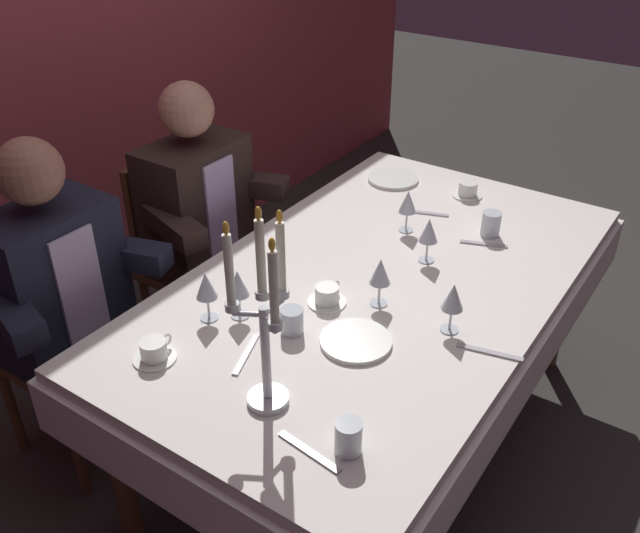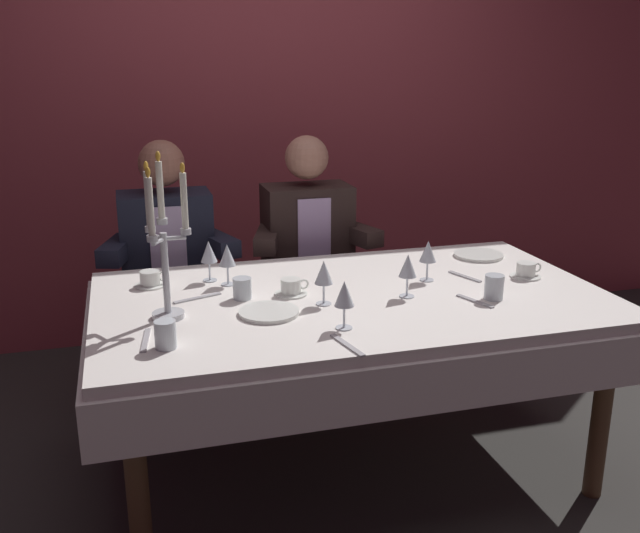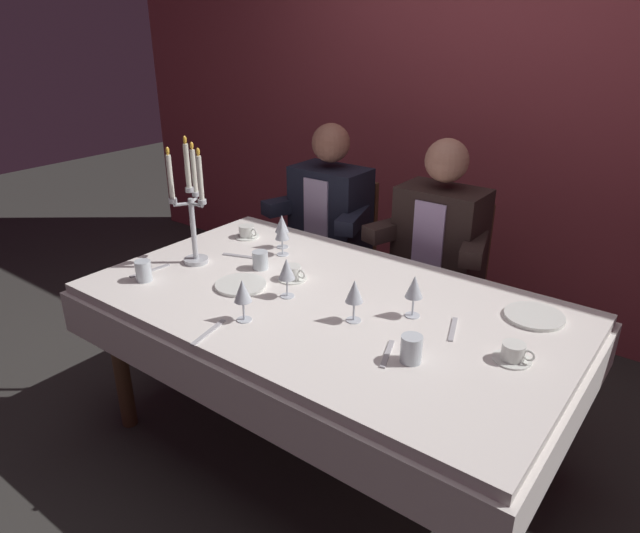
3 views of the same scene
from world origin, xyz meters
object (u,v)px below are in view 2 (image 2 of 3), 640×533
Objects in this scene: wine_glass_3 at (428,253)px; dinner_plate_0 at (478,255)px; water_tumbler_1 at (165,335)px; coffee_cup_1 at (291,288)px; candelabra at (164,246)px; dining_table at (352,323)px; seated_diner_0 at (167,248)px; water_tumbler_0 at (242,288)px; coffee_cup_0 at (526,271)px; coffee_cup_2 at (150,279)px; wine_glass_0 at (408,267)px; seated_diner_1 at (307,238)px; wine_glass_1 at (344,295)px; wine_glass_2 at (209,253)px; wine_glass_5 at (227,257)px; water_tumbler_2 at (494,287)px; dinner_plate_1 at (269,312)px; wine_glass_4 at (324,273)px.

dinner_plate_0 is at bearing 35.23° from wine_glass_3.
coffee_cup_1 is at bearing 38.34° from water_tumbler_1.
candelabra is 3.48× the size of wine_glass_3.
dining_table is 1.56× the size of seated_diner_0.
water_tumbler_0 is 0.61× the size of coffee_cup_0.
coffee_cup_2 is at bearing 157.05° from dining_table.
dinner_plate_0 is 1.43m from coffee_cup_2.
candelabra reaches higher than coffee_cup_1.
wine_glass_0 is at bearing -23.15° from coffee_cup_2.
coffee_cup_0 is at bearing -51.85° from seated_diner_1.
candelabra is 4.32× the size of coffee_cup_1.
wine_glass_1 is 1.00× the size of wine_glass_2.
water_tumbler_1 is (-0.90, -0.24, -0.07)m from wine_glass_0.
coffee_cup_1 is (-0.56, -0.02, -0.09)m from wine_glass_3.
coffee_cup_0 is at bearing 0.76° from dining_table.
wine_glass_2 and wine_glass_5 have the same top height.
wine_glass_2 is (-0.36, 0.63, -0.00)m from wine_glass_1.
candelabra is 0.99m from seated_diner_0.
water_tumbler_2 is at bearing -68.44° from seated_diner_1.
water_tumbler_2 is at bearing -4.82° from dinner_plate_1.
dining_table is 0.78m from candelabra.
coffee_cup_2 is 0.59m from seated_diner_0.
wine_glass_0 reaches higher than dinner_plate_1.
coffee_cup_0 is (1.18, -0.23, -0.09)m from wine_glass_5.
wine_glass_0 reaches higher than dining_table.
wine_glass_3 is 0.57m from coffee_cup_1.
wine_glass_1 reaches higher than coffee_cup_1.
coffee_cup_0 is 0.97m from coffee_cup_1.
wine_glass_4 is at bearing -47.30° from wine_glass_2.
wine_glass_5 is at bearing 168.91° from coffee_cup_0.
wine_glass_0 is at bearing -23.92° from dining_table.
dinner_plate_0 is 1.15m from dinner_plate_1.
coffee_cup_1 reaches higher than dinner_plate_0.
dinner_plate_0 is at bearing 38.11° from wine_glass_1.
seated_diner_0 is at bearing 140.10° from wine_glass_3.
coffee_cup_2 is (-1.43, -0.03, 0.02)m from dinner_plate_0.
candelabra is 3.48× the size of wine_glass_2.
coffee_cup_0 is 0.11× the size of seated_diner_0.
wine_glass_5 is (-0.30, 0.32, -0.00)m from wine_glass_4.
wine_glass_0 is at bearing -13.65° from water_tumbler_0.
wine_glass_3 is 0.75m from water_tumbler_0.
wine_glass_4 reaches higher than water_tumbler_2.
wine_glass_1 is 1.31m from seated_diner_0.
wine_glass_5 is (-0.09, 0.37, 0.11)m from dinner_plate_1.
wine_glass_0 is 0.57m from coffee_cup_0.
wine_glass_2 is at bearing 147.76° from dining_table.
dinner_plate_1 is 2.39× the size of water_tumbler_1.
dining_table is at bearing -22.95° from coffee_cup_2.
wine_glass_4 is (0.36, -0.39, 0.00)m from wine_glass_2.
wine_glass_3 is 1.24× the size of coffee_cup_0.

